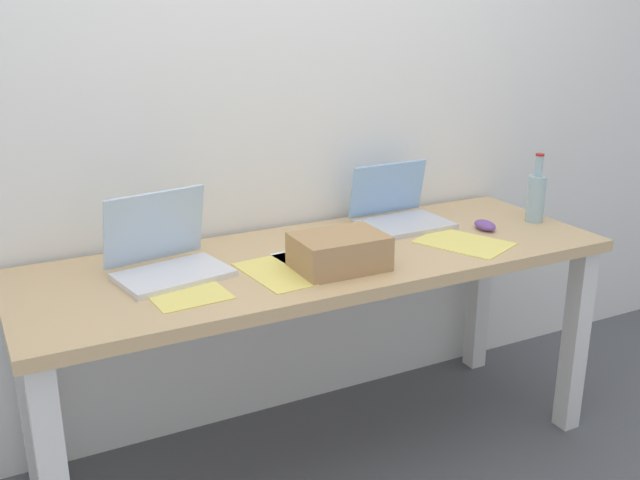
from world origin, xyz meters
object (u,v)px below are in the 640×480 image
at_px(laptop_right, 399,213).
at_px(computer_mouse, 485,225).
at_px(desk, 320,283).
at_px(cardboard_box, 339,252).
at_px(laptop_left, 166,256).
at_px(beer_bottle, 536,196).

relative_size(laptop_right, computer_mouse, 3.19).
height_order(laptop_right, computer_mouse, laptop_right).
height_order(desk, laptop_right, laptop_right).
bearing_deg(cardboard_box, computer_mouse, 9.16).
bearing_deg(cardboard_box, desk, 87.68).
xyz_separation_m(laptop_left, beer_bottle, (1.37, -0.09, 0.04)).
distance_m(computer_mouse, cardboard_box, 0.67).
relative_size(desk, laptop_right, 6.07).
bearing_deg(laptop_left, cardboard_box, -22.10).
bearing_deg(beer_bottle, laptop_right, 156.78).
xyz_separation_m(desk, laptop_right, (0.41, 0.17, 0.14)).
bearing_deg(computer_mouse, cardboard_box, -167.68).
relative_size(laptop_left, beer_bottle, 1.40).
distance_m(desk, laptop_right, 0.47).
distance_m(desk, computer_mouse, 0.66).
xyz_separation_m(laptop_left, cardboard_box, (0.48, -0.20, -0.00)).
relative_size(desk, beer_bottle, 7.54).
xyz_separation_m(desk, computer_mouse, (0.65, -0.03, 0.12)).
height_order(laptop_left, beer_bottle, beer_bottle).
bearing_deg(laptop_right, desk, -157.97).
xyz_separation_m(desk, cardboard_box, (-0.01, -0.14, 0.15)).
bearing_deg(beer_bottle, cardboard_box, -173.22).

